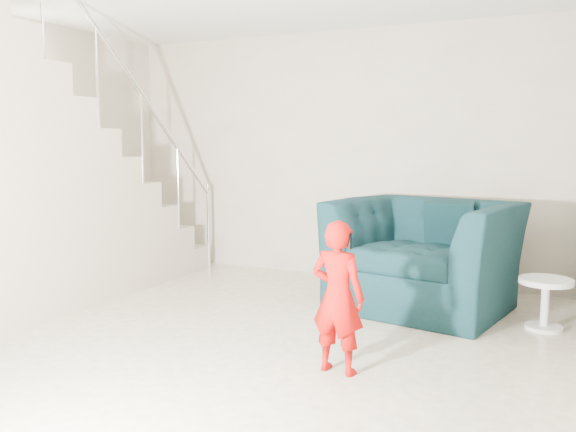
% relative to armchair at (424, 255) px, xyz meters
% --- Properties ---
extents(floor, '(5.50, 5.50, 0.00)m').
position_rel_armchair_xyz_m(floor, '(-1.23, -1.80, -0.49)').
color(floor, gray).
rests_on(floor, ground).
extents(back_wall, '(5.00, 0.00, 5.00)m').
position_rel_armchair_xyz_m(back_wall, '(-1.23, 0.95, 0.86)').
color(back_wall, '#A39885').
rests_on(back_wall, floor).
extents(armchair, '(1.71, 1.56, 0.97)m').
position_rel_armchair_xyz_m(armchair, '(0.00, 0.00, 0.00)').
color(armchair, black).
rests_on(armchair, floor).
extents(toddler, '(0.39, 0.28, 1.00)m').
position_rel_armchair_xyz_m(toddler, '(-0.16, -1.80, 0.02)').
color(toddler, '#A60705').
rests_on(toddler, floor).
extents(side_table, '(0.42, 0.42, 0.42)m').
position_rel_armchair_xyz_m(side_table, '(1.02, -0.24, -0.21)').
color(side_table, silver).
rests_on(side_table, floor).
extents(staircase, '(1.02, 3.03, 3.62)m').
position_rel_armchair_xyz_m(staircase, '(-3.23, -1.25, 0.46)').
color(staircase, '#ADA089').
rests_on(staircase, floor).
extents(cushion, '(0.45, 0.22, 0.45)m').
position_rel_armchair_xyz_m(cushion, '(0.15, 0.34, 0.25)').
color(cushion, black).
rests_on(cushion, armchair).
extents(throw, '(0.05, 0.47, 0.52)m').
position_rel_armchair_xyz_m(throw, '(-0.68, -0.12, 0.12)').
color(throw, black).
rests_on(throw, armchair).
extents(phone, '(0.02, 0.05, 0.10)m').
position_rel_armchair_xyz_m(phone, '(-0.08, -1.81, 0.39)').
color(phone, black).
rests_on(phone, toddler).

